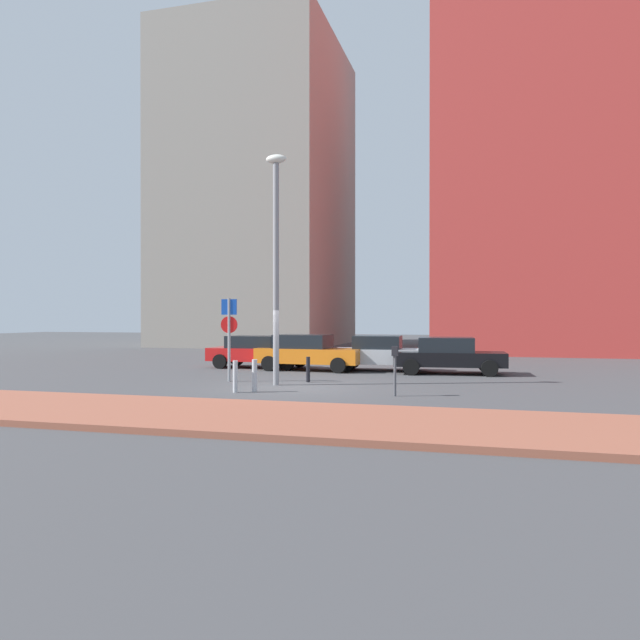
{
  "coord_description": "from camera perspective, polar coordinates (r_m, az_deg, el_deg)",
  "views": [
    {
      "loc": [
        5.92,
        -18.41,
        2.27
      ],
      "look_at": [
        0.53,
        1.15,
        2.18
      ],
      "focal_mm": 33.59,
      "sensor_mm": 36.0,
      "label": 1
    }
  ],
  "objects": [
    {
      "name": "traffic_bollard_mid",
      "position": [
        20.97,
        -1.14,
        -4.73
      ],
      "size": [
        0.14,
        0.14,
        0.89
      ],
      "primitive_type": "cylinder",
      "color": "black",
      "rests_on": "ground"
    },
    {
      "name": "parked_car_red",
      "position": [
        27.01,
        -5.84,
        -2.97
      ],
      "size": [
        4.61,
        2.08,
        1.44
      ],
      "color": "red",
      "rests_on": "ground"
    },
    {
      "name": "parking_meter",
      "position": [
        17.36,
        7.15,
        -4.17
      ],
      "size": [
        0.18,
        0.14,
        1.44
      ],
      "color": "#4C4C51",
      "rests_on": "ground"
    },
    {
      "name": "ground_plane",
      "position": [
        19.47,
        -2.42,
        -6.44
      ],
      "size": [
        120.0,
        120.0,
        0.0
      ],
      "primitive_type": "plane",
      "color": "#424244"
    },
    {
      "name": "parked_car_black",
      "position": [
        24.56,
        12.13,
        -3.27
      ],
      "size": [
        4.48,
        2.32,
        1.46
      ],
      "color": "black",
      "rests_on": "ground"
    },
    {
      "name": "sidewalk_brick",
      "position": [
        13.82,
        -10.32,
        -8.9
      ],
      "size": [
        40.0,
        4.2,
        0.14
      ],
      "primitive_type": "cube",
      "color": "#93513D",
      "rests_on": "ground"
    },
    {
      "name": "parked_car_silver",
      "position": [
        25.5,
        5.74,
        -3.12
      ],
      "size": [
        4.09,
        2.06,
        1.49
      ],
      "color": "#B7BABF",
      "rests_on": "ground"
    },
    {
      "name": "street_lamp",
      "position": [
        20.16,
        -4.21,
        6.57
      ],
      "size": [
        0.7,
        0.36,
        7.71
      ],
      "color": "gray",
      "rests_on": "ground"
    },
    {
      "name": "parking_sign_post",
      "position": [
        21.36,
        -8.65,
        -0.87
      ],
      "size": [
        0.6,
        0.12,
        2.94
      ],
      "color": "gray",
      "rests_on": "ground"
    },
    {
      "name": "parked_car_orange",
      "position": [
        25.56,
        -1.17,
        -3.06
      ],
      "size": [
        4.59,
        2.1,
        1.53
      ],
      "color": "orange",
      "rests_on": "ground"
    },
    {
      "name": "building_under_construction",
      "position": [
        51.54,
        -5.76,
        11.76
      ],
      "size": [
        13.16,
        15.11,
        25.09
      ],
      "primitive_type": "cube",
      "color": "gray",
      "rests_on": "ground"
    },
    {
      "name": "building_colorful_midrise",
      "position": [
        45.96,
        22.04,
        17.15
      ],
      "size": [
        16.41,
        15.69,
        31.28
      ],
      "primitive_type": "cube",
      "color": "#BF3833",
      "rests_on": "ground"
    },
    {
      "name": "traffic_bollard_near",
      "position": [
        18.28,
        -8.08,
        -5.36
      ],
      "size": [
        0.14,
        0.14,
        0.96
      ],
      "primitive_type": "cylinder",
      "color": "#B7B7BC",
      "rests_on": "ground"
    },
    {
      "name": "traffic_bollard_far",
      "position": [
        18.33,
        -6.25,
        -5.3
      ],
      "size": [
        0.16,
        0.16,
        0.99
      ],
      "primitive_type": "cylinder",
      "color": "#B7B7BC",
      "rests_on": "ground"
    }
  ]
}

